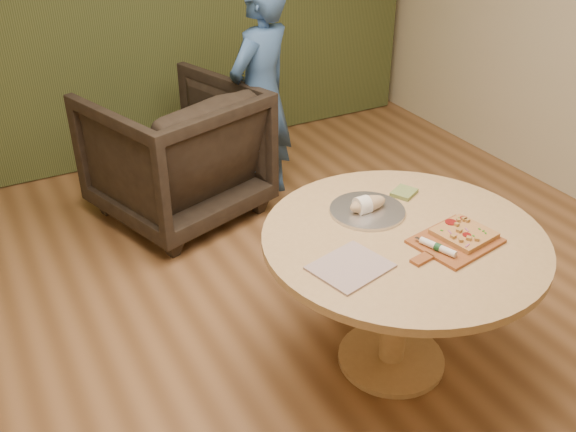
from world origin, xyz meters
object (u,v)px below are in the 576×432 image
at_px(flatbread_pizza, 464,233).
at_px(person_standing, 261,96).
at_px(pedestal_table, 402,261).
at_px(bread_roll, 366,204).
at_px(armchair, 175,147).
at_px(pizza_paddle, 454,242).
at_px(cutlery_roll, 438,247).
at_px(serving_tray, 367,211).

height_order(flatbread_pizza, person_standing, person_standing).
bearing_deg(pedestal_table, bread_roll, 99.18).
distance_m(pedestal_table, armchair, 1.96).
xyz_separation_m(pizza_paddle, flatbread_pizza, (0.06, 0.01, 0.02)).
distance_m(pizza_paddle, bread_roll, 0.45).
relative_size(cutlery_roll, person_standing, 0.13).
relative_size(cutlery_roll, armchair, 0.20).
bearing_deg(serving_tray, armchair, 102.69).
xyz_separation_m(flatbread_pizza, armchair, (-0.62, 2.06, -0.28)).
bearing_deg(flatbread_pizza, pizza_paddle, -167.73).
bearing_deg(pedestal_table, cutlery_roll, -79.53).
relative_size(pedestal_table, serving_tray, 3.58).
bearing_deg(armchair, bread_roll, 84.56).
height_order(flatbread_pizza, serving_tray, flatbread_pizza).
distance_m(pizza_paddle, armchair, 2.16).
distance_m(pizza_paddle, flatbread_pizza, 0.07).
bearing_deg(person_standing, cutlery_roll, 58.82).
xyz_separation_m(armchair, person_standing, (0.61, -0.07, 0.27)).
xyz_separation_m(pedestal_table, cutlery_roll, (0.03, -0.18, 0.17)).
xyz_separation_m(cutlery_roll, person_standing, (0.17, 2.02, -0.01)).
xyz_separation_m(bread_roll, person_standing, (0.24, 1.59, -0.02)).
bearing_deg(serving_tray, flatbread_pizza, -58.36).
bearing_deg(serving_tray, pedestal_table, -82.85).
bearing_deg(flatbread_pizza, person_standing, 90.27).
distance_m(pedestal_table, pizza_paddle, 0.26).
xyz_separation_m(pizza_paddle, person_standing, (0.06, 2.00, 0.01)).
relative_size(flatbread_pizza, cutlery_roll, 1.31).
height_order(cutlery_roll, person_standing, person_standing).
relative_size(pizza_paddle, bread_roll, 2.42).
distance_m(serving_tray, armchair, 1.73).
height_order(pedestal_table, serving_tray, serving_tray).
bearing_deg(armchair, pedestal_table, 84.15).
relative_size(pedestal_table, cutlery_roll, 6.54).
bearing_deg(pizza_paddle, cutlery_roll, -179.03).
bearing_deg(cutlery_roll, person_standing, 66.51).
height_order(pedestal_table, bread_roll, bread_roll).
relative_size(serving_tray, bread_roll, 1.84).
height_order(pedestal_table, cutlery_roll, cutlery_roll).
height_order(serving_tray, bread_roll, bread_roll).
distance_m(flatbread_pizza, person_standing, 1.98).
height_order(armchair, person_standing, person_standing).
bearing_deg(flatbread_pizza, armchair, 106.67).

